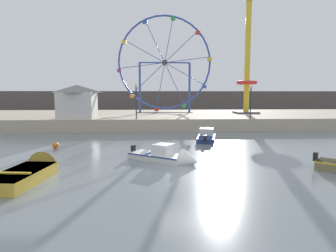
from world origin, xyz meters
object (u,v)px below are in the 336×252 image
object	(u,v)px
carnival_booth_white_ticket	(77,101)
motorboat_mustard_yellow	(32,171)
drop_tower_yellow_tower	(247,69)
promenade_lamp_near	(136,96)
ferris_wheel_blue_frame	(165,64)
mooring_buoy_orange	(55,145)
promenade_lamp_far	(251,97)
motorboat_navy_blue	(207,136)
motorboat_pale_grey	(169,157)

from	to	relation	value
carnival_booth_white_ticket	motorboat_mustard_yellow	bearing A→B (deg)	-80.65
drop_tower_yellow_tower	promenade_lamp_near	distance (m)	16.26
ferris_wheel_blue_frame	motorboat_mustard_yellow	bearing A→B (deg)	-105.26
motorboat_mustard_yellow	mooring_buoy_orange	bearing A→B (deg)	17.74
drop_tower_yellow_tower	promenade_lamp_far	bearing A→B (deg)	-105.34
motorboat_navy_blue	drop_tower_yellow_tower	size ratio (longest dim) A/B	0.30
motorboat_navy_blue	motorboat_mustard_yellow	size ratio (longest dim) A/B	0.95
drop_tower_yellow_tower	promenade_lamp_near	world-z (taller)	drop_tower_yellow_tower
motorboat_pale_grey	motorboat_mustard_yellow	size ratio (longest dim) A/B	0.88
motorboat_mustard_yellow	mooring_buoy_orange	world-z (taller)	motorboat_mustard_yellow
motorboat_mustard_yellow	carnival_booth_white_ticket	xyz separation A→B (m)	(-2.28, 17.31, 2.77)
carnival_booth_white_ticket	mooring_buoy_orange	xyz separation A→B (m)	(1.00, -10.21, -2.83)
ferris_wheel_blue_frame	drop_tower_yellow_tower	distance (m)	10.81
drop_tower_yellow_tower	carnival_booth_white_ticket	distance (m)	21.55
promenade_lamp_far	carnival_booth_white_ticket	bearing A→B (deg)	175.49
motorboat_mustard_yellow	ferris_wheel_blue_frame	world-z (taller)	ferris_wheel_blue_frame
motorboat_mustard_yellow	promenade_lamp_near	size ratio (longest dim) A/B	1.33
drop_tower_yellow_tower	motorboat_pale_grey	bearing A→B (deg)	-117.85
drop_tower_yellow_tower	motorboat_mustard_yellow	bearing A→B (deg)	-126.23
drop_tower_yellow_tower	ferris_wheel_blue_frame	bearing A→B (deg)	168.93
motorboat_navy_blue	promenade_lamp_near	world-z (taller)	promenade_lamp_near
promenade_lamp_far	promenade_lamp_near	bearing A→B (deg)	177.06
drop_tower_yellow_tower	promenade_lamp_far	xyz separation A→B (m)	(-2.28, -8.32, -3.45)
motorboat_pale_grey	ferris_wheel_blue_frame	world-z (taller)	ferris_wheel_blue_frame
drop_tower_yellow_tower	promenade_lamp_near	bearing A→B (deg)	-150.98
drop_tower_yellow_tower	carnival_booth_white_ticket	bearing A→B (deg)	-160.95
carnival_booth_white_ticket	promenade_lamp_far	world-z (taller)	carnival_booth_white_ticket
promenade_lamp_near	motorboat_pale_grey	bearing A→B (deg)	-79.45
motorboat_navy_blue	motorboat_pale_grey	xyz separation A→B (m)	(-3.61, -7.93, -0.00)
ferris_wheel_blue_frame	mooring_buoy_orange	bearing A→B (deg)	-113.77
promenade_lamp_near	mooring_buoy_orange	size ratio (longest dim) A/B	8.10
motorboat_mustard_yellow	mooring_buoy_orange	size ratio (longest dim) A/B	10.76
motorboat_navy_blue	carnival_booth_white_ticket	size ratio (longest dim) A/B	1.11
motorboat_navy_blue	drop_tower_yellow_tower	world-z (taller)	drop_tower_yellow_tower
motorboat_mustard_yellow	promenade_lamp_far	size ratio (longest dim) A/B	1.40
ferris_wheel_blue_frame	mooring_buoy_orange	size ratio (longest dim) A/B	29.40
ferris_wheel_blue_frame	mooring_buoy_orange	xyz separation A→B (m)	(-8.46, -19.20, -7.54)
motorboat_pale_grey	carnival_booth_white_ticket	xyz separation A→B (m)	(-8.68, 14.57, 2.79)
drop_tower_yellow_tower	promenade_lamp_far	world-z (taller)	drop_tower_yellow_tower
drop_tower_yellow_tower	promenade_lamp_far	distance (m)	9.29
ferris_wheel_blue_frame	mooring_buoy_orange	world-z (taller)	ferris_wheel_blue_frame
motorboat_pale_grey	carnival_booth_white_ticket	distance (m)	17.19
motorboat_navy_blue	carnival_booth_white_ticket	distance (m)	14.24
promenade_lamp_near	carnival_booth_white_ticket	bearing A→B (deg)	172.53
motorboat_navy_blue	drop_tower_yellow_tower	distance (m)	16.99
drop_tower_yellow_tower	mooring_buoy_orange	xyz separation A→B (m)	(-19.04, -17.13, -6.75)
motorboat_navy_blue	promenade_lamp_near	distance (m)	9.13
promenade_lamp_near	promenade_lamp_far	size ratio (longest dim) A/B	1.05
motorboat_pale_grey	drop_tower_yellow_tower	xyz separation A→B (m)	(11.36, 21.49, 6.70)
motorboat_navy_blue	ferris_wheel_blue_frame	xyz separation A→B (m)	(-2.83, 15.62, 7.49)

